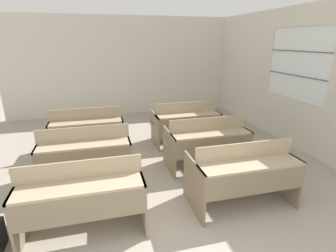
{
  "coord_description": "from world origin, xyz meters",
  "views": [
    {
      "loc": [
        -0.67,
        -1.21,
        2.13
      ],
      "look_at": [
        0.4,
        2.83,
        0.75
      ],
      "focal_mm": 28.0,
      "sensor_mm": 36.0,
      "label": 1
    }
  ],
  "objects_px": {
    "bench_third_left": "(88,129)",
    "bench_third_right": "(186,122)",
    "bench_front_left": "(83,195)",
    "bench_front_right": "(243,173)",
    "bench_second_left": "(86,153)",
    "bench_second_right": "(207,141)"
  },
  "relations": [
    {
      "from": "bench_second_left",
      "to": "bench_third_right",
      "type": "height_order",
      "value": "same"
    },
    {
      "from": "bench_front_right",
      "to": "bench_second_right",
      "type": "bearing_deg",
      "value": 90.8
    },
    {
      "from": "bench_second_left",
      "to": "bench_third_left",
      "type": "relative_size",
      "value": 1.0
    },
    {
      "from": "bench_front_left",
      "to": "bench_front_right",
      "type": "distance_m",
      "value": 2.01
    },
    {
      "from": "bench_second_right",
      "to": "bench_third_right",
      "type": "bearing_deg",
      "value": 89.7
    },
    {
      "from": "bench_third_left",
      "to": "bench_third_right",
      "type": "distance_m",
      "value": 2.01
    },
    {
      "from": "bench_third_right",
      "to": "bench_third_left",
      "type": "bearing_deg",
      "value": 179.64
    },
    {
      "from": "bench_front_right",
      "to": "bench_third_left",
      "type": "bearing_deg",
      "value": 130.81
    },
    {
      "from": "bench_second_left",
      "to": "bench_third_left",
      "type": "height_order",
      "value": "same"
    },
    {
      "from": "bench_front_left",
      "to": "bench_second_left",
      "type": "bearing_deg",
      "value": 90.37
    },
    {
      "from": "bench_second_right",
      "to": "bench_third_left",
      "type": "bearing_deg",
      "value": 149.5
    },
    {
      "from": "bench_front_right",
      "to": "bench_second_left",
      "type": "distance_m",
      "value": 2.34
    },
    {
      "from": "bench_second_right",
      "to": "bench_third_right",
      "type": "xyz_separation_m",
      "value": [
        0.01,
        1.17,
        0.0
      ]
    },
    {
      "from": "bench_third_left",
      "to": "bench_third_right",
      "type": "height_order",
      "value": "same"
    },
    {
      "from": "bench_second_left",
      "to": "bench_third_right",
      "type": "bearing_deg",
      "value": 29.63
    },
    {
      "from": "bench_front_left",
      "to": "bench_third_left",
      "type": "xyz_separation_m",
      "value": [
        -0.01,
        2.34,
        0.0
      ]
    },
    {
      "from": "bench_front_left",
      "to": "bench_third_left",
      "type": "height_order",
      "value": "same"
    },
    {
      "from": "bench_front_right",
      "to": "bench_front_left",
      "type": "bearing_deg",
      "value": -179.87
    },
    {
      "from": "bench_front_right",
      "to": "bench_third_right",
      "type": "height_order",
      "value": "same"
    },
    {
      "from": "bench_front_left",
      "to": "bench_front_right",
      "type": "height_order",
      "value": "same"
    },
    {
      "from": "bench_second_right",
      "to": "bench_third_left",
      "type": "relative_size",
      "value": 1.0
    },
    {
      "from": "bench_second_right",
      "to": "bench_third_left",
      "type": "height_order",
      "value": "same"
    }
  ]
}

